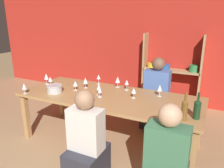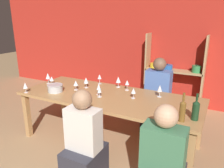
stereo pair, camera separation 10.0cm
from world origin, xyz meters
name	(u,v)px [view 2 (the right image)]	position (x,y,z in m)	size (l,w,h in m)	color
wall_back_red	(150,42)	(0.00, 3.83, 1.35)	(8.80, 0.06, 2.70)	red
shelf_unit	(171,82)	(0.58, 3.63, 0.55)	(1.21, 0.30, 1.56)	tan
dining_table	(109,100)	(0.08, 1.72, 0.70)	(2.68, 1.06, 0.77)	#AD7F4C
mixing_bowl	(55,88)	(-0.74, 1.49, 0.84)	(0.24, 0.24, 0.12)	#B7BABC
wine_bottle_green	(196,110)	(1.32, 1.47, 0.90)	(0.08, 0.08, 0.31)	#19381E
wine_bottle_dark	(182,110)	(1.19, 1.36, 0.91)	(0.07, 0.07, 0.34)	brown
wine_glass_red_a	(118,80)	(0.03, 2.14, 0.90)	(0.08, 0.08, 0.18)	white
wine_glass_white_a	(160,89)	(0.76, 2.01, 0.90)	(0.07, 0.07, 0.18)	white
wine_glass_red_b	(99,87)	(-0.07, 1.69, 0.89)	(0.07, 0.07, 0.17)	white
wine_glass_empty_a	(25,86)	(-1.11, 1.25, 0.89)	(0.07, 0.07, 0.16)	white
wine_glass_white_b	(86,81)	(-0.43, 1.88, 0.89)	(0.08, 0.08, 0.17)	white
wine_glass_red_c	(52,79)	(-1.04, 1.74, 0.88)	(0.08, 0.08, 0.15)	white
wine_glass_empty_b	(76,83)	(-0.51, 1.71, 0.88)	(0.08, 0.08, 0.15)	white
wine_glass_empty_c	(48,76)	(-1.15, 1.77, 0.91)	(0.08, 0.08, 0.19)	white
wine_glass_white_c	(127,83)	(0.22, 2.07, 0.90)	(0.07, 0.07, 0.17)	white
wine_glass_white_d	(133,91)	(0.44, 1.78, 0.88)	(0.07, 0.07, 0.15)	white
wine_glass_empty_d	(99,90)	(-0.01, 1.61, 0.89)	(0.06, 0.06, 0.17)	white
wine_glass_white_e	(100,77)	(-0.34, 2.17, 0.89)	(0.07, 0.07, 0.17)	white
cell_phone	(50,87)	(-0.97, 1.62, 0.78)	(0.15, 0.16, 0.01)	#1E2338
person_near_a	(84,148)	(0.21, 0.87, 0.42)	(0.39, 0.49, 1.14)	#2D2D38
person_far_a	(157,102)	(0.58, 2.59, 0.45)	(0.42, 0.53, 1.24)	#2D2D38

